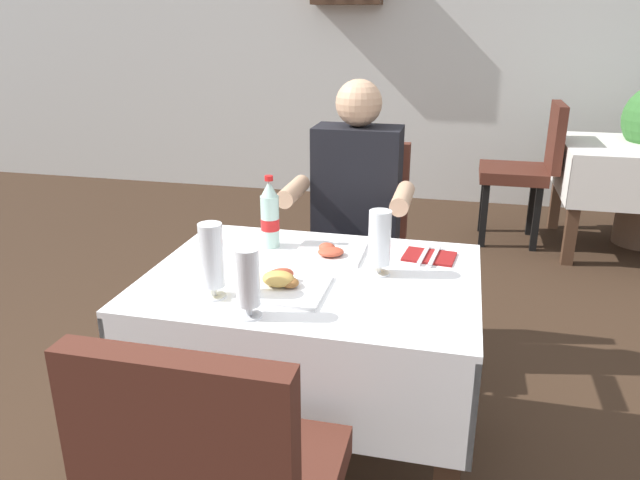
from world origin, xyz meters
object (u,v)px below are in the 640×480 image
chair_far_diner_seat (356,240)px  beer_glass_left (248,283)px  seated_diner_far (354,214)px  plate_near_camera (283,284)px  beer_glass_right (380,242)px  background_chair_left (528,165)px  beer_glass_middle (212,261)px  cola_bottle_primary (270,216)px  napkin_cutlery_set (429,256)px  main_dining_table (313,324)px  plate_far_diner (330,251)px

chair_far_diner_seat → beer_glass_left: 1.15m
seated_diner_far → plate_near_camera: seated_diner_far is taller
beer_glass_right → background_chair_left: 2.60m
seated_diner_far → beer_glass_left: (-0.11, -1.00, 0.11)m
beer_glass_middle → seated_diner_far: bearing=74.6°
plate_near_camera → beer_glass_middle: size_ratio=1.09×
chair_far_diner_seat → background_chair_left: size_ratio=1.00×
beer_glass_right → cola_bottle_primary: 0.44m
chair_far_diner_seat → beer_glass_left: (-0.10, -1.11, 0.27)m
beer_glass_left → beer_glass_right: size_ratio=0.94×
background_chair_left → plate_near_camera: bearing=-109.2°
cola_bottle_primary → napkin_cutlery_set: 0.57m
beer_glass_middle → beer_glass_right: size_ratio=1.07×
beer_glass_right → chair_far_diner_seat: bearing=105.4°
main_dining_table → beer_glass_left: beer_glass_left is taller
beer_glass_right → background_chair_left: bearing=75.0°
main_dining_table → beer_glass_right: bearing=13.6°
seated_diner_far → plate_far_diner: 0.50m
beer_glass_left → beer_glass_middle: beer_glass_middle is taller
main_dining_table → plate_near_camera: 0.24m
chair_far_diner_seat → background_chair_left: 1.96m
seated_diner_far → beer_glass_middle: seated_diner_far is taller
plate_near_camera → beer_glass_middle: beer_glass_middle is taller
main_dining_table → background_chair_left: 2.69m
chair_far_diner_seat → plate_near_camera: 0.94m
plate_near_camera → beer_glass_right: 0.33m
main_dining_table → background_chair_left: size_ratio=1.07×
beer_glass_left → napkin_cutlery_set: 0.72m
main_dining_table → plate_far_diner: plate_far_diner is taller
chair_far_diner_seat → beer_glass_middle: bearing=-103.2°
chair_far_diner_seat → beer_glass_left: chair_far_diner_seat is taller
plate_near_camera → beer_glass_right: bearing=34.8°
plate_near_camera → background_chair_left: bearing=70.8°
chair_far_diner_seat → background_chair_left: bearing=63.6°
chair_far_diner_seat → background_chair_left: same height
beer_glass_right → beer_glass_left: bearing=-128.9°
cola_bottle_primary → background_chair_left: size_ratio=0.27×
main_dining_table → plate_near_camera: (-0.06, -0.13, 0.19)m
chair_far_diner_seat → plate_far_diner: 0.63m
main_dining_table → beer_glass_left: (-0.10, -0.32, 0.28)m
seated_diner_far → plate_far_diner: size_ratio=5.49×
plate_near_camera → plate_far_diner: 0.32m
chair_far_diner_seat → plate_near_camera: (-0.06, -0.92, 0.18)m
beer_glass_left → beer_glass_middle: (-0.14, 0.09, 0.01)m
beer_glass_left → napkin_cutlery_set: size_ratio=1.01×
plate_far_diner → beer_glass_middle: (-0.26, -0.41, 0.10)m
main_dining_table → plate_near_camera: plate_near_camera is taller
cola_bottle_primary → beer_glass_right: bearing=-21.5°
seated_diner_far → plate_far_diner: seated_diner_far is taller
beer_glass_right → plate_far_diner: bearing=145.0°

